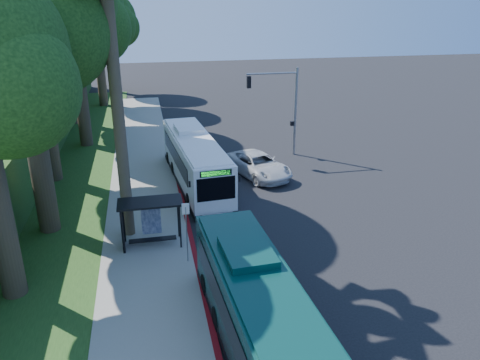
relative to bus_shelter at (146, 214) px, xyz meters
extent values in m
plane|color=black|center=(7.26, 2.86, -1.81)|extent=(140.00, 140.00, 0.00)
cube|color=gray|center=(-0.04, 2.86, -1.75)|extent=(4.50, 70.00, 0.12)
cube|color=maroon|center=(2.26, -1.14, -1.74)|extent=(0.25, 30.00, 0.13)
cube|color=#234719|center=(-5.74, 7.86, -1.78)|extent=(8.00, 70.00, 0.06)
cube|color=black|center=(0.26, -0.14, 0.69)|extent=(3.20, 1.50, 0.10)
cube|color=black|center=(-1.19, -0.14, -0.61)|extent=(0.06, 1.30, 2.20)
cube|color=navy|center=(0.26, 0.56, -0.56)|extent=(1.00, 0.12, 1.70)
cube|color=black|center=(0.26, -0.24, -1.36)|extent=(2.40, 0.40, 0.06)
cube|color=black|center=(-1.14, 0.46, -0.61)|extent=(0.08, 0.08, 2.40)
cube|color=black|center=(1.66, 0.46, -0.61)|extent=(0.08, 0.08, 2.40)
cube|color=black|center=(-1.14, -0.74, -0.61)|extent=(0.08, 0.08, 2.40)
cube|color=black|center=(1.66, -0.74, -0.61)|extent=(0.08, 0.08, 2.40)
cylinder|color=gray|center=(1.86, -2.14, -0.31)|extent=(0.06, 0.06, 3.00)
cube|color=white|center=(1.86, -2.14, 1.09)|extent=(0.35, 0.04, 0.55)
cylinder|color=gray|center=(12.06, 12.86, 1.69)|extent=(0.20, 0.20, 7.00)
cylinder|color=gray|center=(10.06, 12.86, 4.79)|extent=(4.00, 0.14, 0.14)
cube|color=black|center=(8.26, 12.86, 4.19)|extent=(0.30, 0.30, 0.90)
cube|color=black|center=(11.81, 12.86, 0.79)|extent=(0.25, 0.25, 0.35)
cylinder|color=#4C3F2D|center=(-0.94, 1.36, 4.69)|extent=(0.60, 0.60, 13.00)
cylinder|color=#382B1E|center=(-5.24, 2.86, 3.44)|extent=(1.10, 1.10, 10.50)
sphere|color=#13330E|center=(-5.24, 2.86, 9.89)|extent=(8.00, 8.00, 8.00)
sphere|color=#13330E|center=(-3.64, 1.66, 8.69)|extent=(5.60, 5.60, 5.60)
cylinder|color=#382B1E|center=(-6.24, 10.86, 4.14)|extent=(1.18, 1.18, 11.90)
cylinder|color=#382B1E|center=(-4.74, 18.86, 3.09)|extent=(1.06, 1.06, 9.80)
sphere|color=#13330E|center=(-4.74, 18.86, 9.11)|extent=(8.40, 8.40, 8.40)
sphere|color=#13330E|center=(-3.06, 17.60, 7.99)|extent=(5.88, 5.88, 5.88)
sphere|color=#13330E|center=(-6.21, 20.33, 8.27)|extent=(5.46, 5.46, 5.46)
cylinder|color=#382B1E|center=(-6.74, 26.86, 3.79)|extent=(1.14, 1.14, 11.20)
sphere|color=#13330E|center=(-4.82, 25.42, 9.39)|extent=(6.72, 6.72, 6.72)
sphere|color=#13330E|center=(-8.42, 28.54, 9.71)|extent=(6.24, 6.24, 6.24)
cylinder|color=#382B1E|center=(-4.24, 34.86, 2.74)|extent=(1.02, 1.02, 9.10)
sphere|color=#13330E|center=(-4.24, 34.86, 8.33)|extent=(8.00, 8.00, 8.00)
sphere|color=#13330E|center=(-2.64, 33.66, 7.29)|extent=(5.60, 5.60, 5.60)
sphere|color=#13330E|center=(-5.64, 36.26, 7.55)|extent=(5.20, 5.20, 5.20)
cylinder|color=#382B1E|center=(-3.24, 42.86, 2.39)|extent=(0.98, 0.98, 8.40)
sphere|color=#13330E|center=(-3.24, 42.86, 7.55)|extent=(7.00, 7.00, 7.00)
sphere|color=#13330E|center=(-1.84, 41.81, 6.59)|extent=(4.90, 4.90, 4.90)
sphere|color=#13330E|center=(-4.47, 44.08, 6.83)|extent=(4.55, 4.55, 4.55)
sphere|color=#13330E|center=(-4.30, -4.22, 7.29)|extent=(5.04, 5.04, 5.04)
cube|color=white|center=(3.46, 8.04, -0.04)|extent=(3.52, 12.08, 2.83)
cube|color=black|center=(3.46, 8.04, -1.51)|extent=(3.55, 12.14, 0.35)
cube|color=black|center=(3.41, 8.54, 0.23)|extent=(3.36, 9.48, 1.09)
cube|color=black|center=(3.95, 2.16, 0.18)|extent=(2.23, 0.31, 1.39)
cube|color=black|center=(2.96, 13.93, 0.28)|extent=(2.03, 0.29, 0.99)
cube|color=#19E533|center=(3.95, 2.15, 1.12)|extent=(1.65, 0.24, 0.28)
cube|color=white|center=(3.46, 8.04, 1.42)|extent=(3.27, 11.47, 0.12)
cube|color=white|center=(3.29, 10.02, 1.59)|extent=(1.97, 2.62, 0.35)
cylinder|color=black|center=(2.63, 4.15, -1.31)|extent=(0.38, 1.01, 0.99)
cylinder|color=black|center=(4.92, 4.34, -1.31)|extent=(0.38, 1.01, 0.99)
cylinder|color=black|center=(1.93, 12.46, -1.31)|extent=(0.38, 1.01, 0.99)
cylinder|color=black|center=(4.22, 12.65, -1.31)|extent=(0.38, 1.01, 0.99)
cube|color=#093530|center=(3.74, -9.25, -0.07)|extent=(3.15, 11.83, 2.78)
cube|color=black|center=(3.74, -9.25, -1.51)|extent=(3.17, 11.89, 0.34)
cube|color=black|center=(3.72, -8.76, 0.19)|extent=(3.06, 9.26, 1.07)
cube|color=black|center=(3.42, -3.45, 0.24)|extent=(1.99, 0.23, 0.98)
cube|color=#093530|center=(3.74, -9.25, 1.36)|extent=(2.91, 11.23, 0.12)
cube|color=#093530|center=(3.63, -7.30, 1.53)|extent=(1.88, 2.53, 0.34)
cylinder|color=black|center=(2.37, -4.87, -1.32)|extent=(0.35, 0.99, 0.98)
cylinder|color=black|center=(4.62, -4.74, -1.32)|extent=(0.35, 0.99, 0.98)
imported|color=silver|center=(8.04, 8.69, -0.99)|extent=(4.47, 6.41, 1.62)
camera|label=1|loc=(0.31, -21.87, 10.28)|focal=35.00mm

